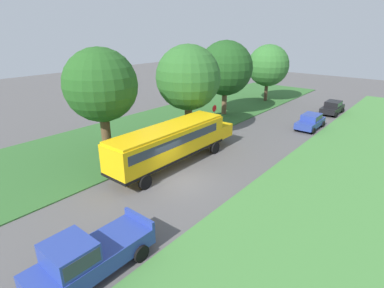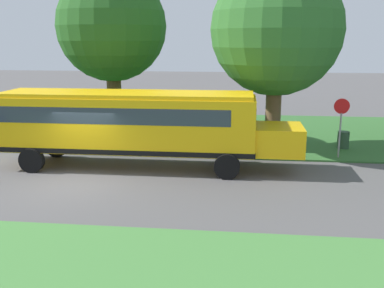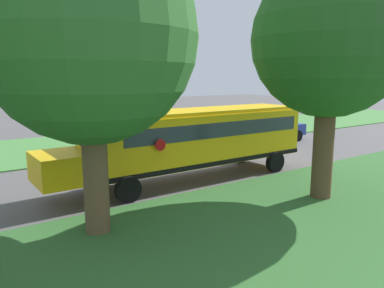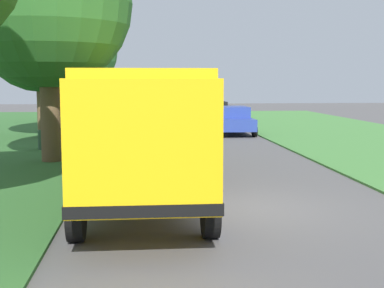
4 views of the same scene
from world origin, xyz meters
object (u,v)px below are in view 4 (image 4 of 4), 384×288
at_px(school_bus, 143,122).
at_px(oak_tree_across_road, 77,50).
at_px(car_blue_nearest, 233,119).
at_px(oak_tree_roadside_mid, 48,3).
at_px(car_black_middle, 214,111).
at_px(oak_tree_far_end, 39,31).
at_px(trash_bin, 45,141).
at_px(stop_sign, 87,111).

bearing_deg(school_bus, oak_tree_across_road, 100.36).
bearing_deg(car_blue_nearest, oak_tree_roadside_mid, -129.79).
bearing_deg(car_black_middle, oak_tree_across_road, 172.24).
bearing_deg(oak_tree_across_road, oak_tree_far_end, -93.91).
xyz_separation_m(oak_tree_roadside_mid, trash_bin, (-0.89, 3.52, -5.24)).
distance_m(car_black_middle, oak_tree_far_end, 14.44).
relative_size(school_bus, trash_bin, 13.80).
xyz_separation_m(car_black_middle, trash_bin, (-9.27, -14.41, -0.43)).
distance_m(school_bus, car_black_middle, 24.33).
height_order(oak_tree_far_end, stop_sign, oak_tree_far_end).
bearing_deg(oak_tree_roadside_mid, car_black_middle, 64.95).
relative_size(car_blue_nearest, oak_tree_roadside_mid, 0.51).
relative_size(oak_tree_far_end, oak_tree_across_road, 1.10).
distance_m(car_blue_nearest, stop_sign, 10.30).
distance_m(oak_tree_far_end, stop_sign, 7.77).
bearing_deg(trash_bin, car_black_middle, 57.25).
xyz_separation_m(school_bus, oak_tree_roadside_mid, (-3.28, 5.84, 3.77)).
bearing_deg(stop_sign, oak_tree_across_road, 97.97).
distance_m(car_blue_nearest, oak_tree_roadside_mid, 13.95).
bearing_deg(oak_tree_roadside_mid, oak_tree_across_road, 93.88).
relative_size(school_bus, oak_tree_across_road, 1.55).
distance_m(school_bus, stop_sign, 9.07).
bearing_deg(school_bus, oak_tree_roadside_mid, 119.34).
bearing_deg(car_black_middle, trash_bin, -122.75).
distance_m(school_bus, oak_tree_far_end, 16.19).
height_order(car_black_middle, trash_bin, car_black_middle).
height_order(car_blue_nearest, oak_tree_roadside_mid, oak_tree_roadside_mid).
xyz_separation_m(school_bus, car_blue_nearest, (5.10, 15.89, -1.05)).
bearing_deg(stop_sign, car_blue_nearest, 43.89).
height_order(oak_tree_roadside_mid, stop_sign, oak_tree_roadside_mid).
distance_m(oak_tree_roadside_mid, oak_tree_far_end, 9.25).
bearing_deg(oak_tree_across_road, trash_bin, -88.49).
bearing_deg(stop_sign, oak_tree_roadside_mid, -108.40).
relative_size(school_bus, oak_tree_roadside_mid, 1.43).
relative_size(school_bus, car_black_middle, 2.82).
relative_size(oak_tree_across_road, stop_sign, 2.92).
height_order(stop_sign, trash_bin, stop_sign).
height_order(car_black_middle, oak_tree_across_road, oak_tree_across_road).
bearing_deg(car_blue_nearest, stop_sign, -136.11).
height_order(oak_tree_far_end, oak_tree_across_road, oak_tree_far_end).
bearing_deg(trash_bin, oak_tree_roadside_mid, -75.80).
bearing_deg(oak_tree_across_road, school_bus, -79.64).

